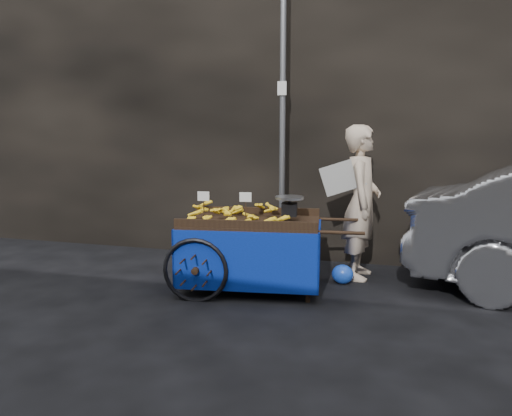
% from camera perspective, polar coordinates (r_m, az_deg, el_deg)
% --- Properties ---
extents(ground, '(80.00, 80.00, 0.00)m').
position_cam_1_polar(ground, '(5.94, -2.79, -9.33)').
color(ground, black).
rests_on(ground, ground).
extents(building_wall, '(13.50, 2.00, 5.00)m').
position_cam_1_polar(building_wall, '(8.09, 5.85, 13.46)').
color(building_wall, black).
rests_on(building_wall, ground).
extents(street_pole, '(0.12, 0.10, 4.00)m').
position_cam_1_polar(street_pole, '(6.81, 3.06, 10.18)').
color(street_pole, slate).
rests_on(street_pole, ground).
extents(banana_cart, '(2.29, 1.28, 1.18)m').
position_cam_1_polar(banana_cart, '(5.82, -1.05, -2.25)').
color(banana_cart, black).
rests_on(banana_cart, ground).
extents(vendor, '(0.75, 0.71, 1.92)m').
position_cam_1_polar(vendor, '(6.36, 11.96, 0.64)').
color(vendor, '#C4AC92').
rests_on(vendor, ground).
extents(plastic_bag, '(0.26, 0.21, 0.24)m').
position_cam_1_polar(plastic_bag, '(6.21, 9.87, -7.47)').
color(plastic_bag, blue).
rests_on(plastic_bag, ground).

